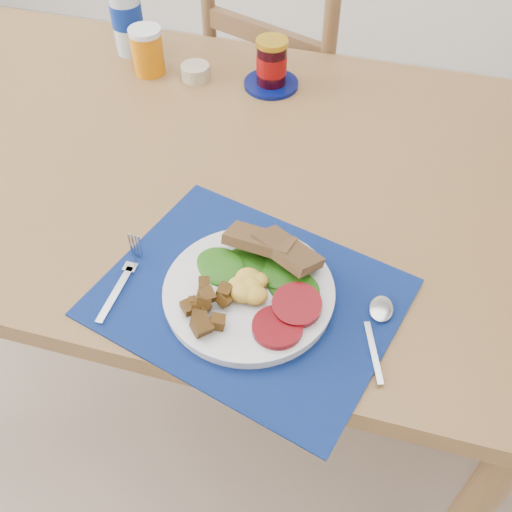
{
  "coord_description": "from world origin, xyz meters",
  "views": [
    {
      "loc": [
        0.38,
        -0.65,
        1.48
      ],
      "look_at": [
        0.22,
        -0.06,
        0.8
      ],
      "focal_mm": 42.0,
      "sensor_mm": 36.0,
      "label": 1
    }
  ],
  "objects_px": {
    "chair_far": "(288,68)",
    "water_bottle": "(125,7)",
    "breakfast_plate": "(245,290)",
    "jam_on_saucer": "(272,66)",
    "juice_glass": "(148,52)"
  },
  "relations": [
    {
      "from": "breakfast_plate",
      "to": "water_bottle",
      "type": "height_order",
      "value": "water_bottle"
    },
    {
      "from": "chair_far",
      "to": "juice_glass",
      "type": "relative_size",
      "value": 11.86
    },
    {
      "from": "jam_on_saucer",
      "to": "breakfast_plate",
      "type": "bearing_deg",
      "value": -79.1
    },
    {
      "from": "chair_far",
      "to": "water_bottle",
      "type": "relative_size",
      "value": 4.72
    },
    {
      "from": "chair_far",
      "to": "water_bottle",
      "type": "height_order",
      "value": "chair_far"
    },
    {
      "from": "water_bottle",
      "to": "juice_glass",
      "type": "distance_m",
      "value": 0.12
    },
    {
      "from": "chair_far",
      "to": "jam_on_saucer",
      "type": "distance_m",
      "value": 0.42
    },
    {
      "from": "breakfast_plate",
      "to": "chair_far",
      "type": "bearing_deg",
      "value": 113.91
    },
    {
      "from": "juice_glass",
      "to": "chair_far",
      "type": "bearing_deg",
      "value": 58.39
    },
    {
      "from": "breakfast_plate",
      "to": "water_bottle",
      "type": "bearing_deg",
      "value": 140.74
    },
    {
      "from": "breakfast_plate",
      "to": "jam_on_saucer",
      "type": "relative_size",
      "value": 2.15
    },
    {
      "from": "water_bottle",
      "to": "chair_far",
      "type": "bearing_deg",
      "value": 44.92
    },
    {
      "from": "breakfast_plate",
      "to": "juice_glass",
      "type": "distance_m",
      "value": 0.69
    },
    {
      "from": "chair_far",
      "to": "jam_on_saucer",
      "type": "height_order",
      "value": "chair_far"
    },
    {
      "from": "chair_far",
      "to": "water_bottle",
      "type": "xyz_separation_m",
      "value": [
        -0.31,
        -0.31,
        0.28
      ]
    }
  ]
}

